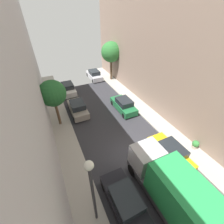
{
  "coord_description": "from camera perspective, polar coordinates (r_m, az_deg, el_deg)",
  "views": [
    {
      "loc": [
        -5.29,
        -6.79,
        10.94
      ],
      "look_at": [
        0.86,
        6.2,
        0.5
      ],
      "focal_mm": 23.74,
      "sensor_mm": 36.0,
      "label": 1
    }
  ],
  "objects": [
    {
      "name": "ground",
      "position": [
        13.92,
        8.07,
        -16.35
      ],
      "size": [
        32.0,
        32.0,
        0.0
      ],
      "primitive_type": "plane",
      "color": "#2D2D33"
    },
    {
      "name": "sidewalk_left",
      "position": [
        12.82,
        -13.01,
        -23.52
      ],
      "size": [
        2.0,
        44.0,
        0.15
      ],
      "primitive_type": "cube",
      "color": "#A8A399",
      "rests_on": "ground"
    },
    {
      "name": "sidewalk_right",
      "position": [
        16.43,
        23.21,
        -9.11
      ],
      "size": [
        2.0,
        44.0,
        0.15
      ],
      "primitive_type": "cube",
      "color": "#A8A399",
      "rests_on": "ground"
    },
    {
      "name": "parked_car_left_1",
      "position": [
        11.13,
        4.92,
        -31.01
      ],
      "size": [
        1.78,
        4.2,
        1.57
      ],
      "color": "black",
      "rests_on": "ground"
    },
    {
      "name": "parked_car_left_2",
      "position": [
        18.56,
        -13.08,
        1.54
      ],
      "size": [
        1.78,
        4.2,
        1.57
      ],
      "color": "gray",
      "rests_on": "ground"
    },
    {
      "name": "parked_car_left_3",
      "position": [
        23.51,
        -16.63,
        8.68
      ],
      "size": [
        1.78,
        4.2,
        1.57
      ],
      "color": "white",
      "rests_on": "ground"
    },
    {
      "name": "parked_car_right_2",
      "position": [
        14.0,
        21.51,
        -14.36
      ],
      "size": [
        1.78,
        4.2,
        1.57
      ],
      "color": "gold",
      "rests_on": "ground"
    },
    {
      "name": "parked_car_right_3",
      "position": [
        18.7,
        4.47,
        2.74
      ],
      "size": [
        1.78,
        4.2,
        1.57
      ],
      "color": "#1E6638",
      "rests_on": "ground"
    },
    {
      "name": "parked_car_right_4",
      "position": [
        27.57,
        -6.85,
        13.99
      ],
      "size": [
        1.78,
        4.2,
        1.57
      ],
      "color": "silver",
      "rests_on": "ground"
    },
    {
      "name": "delivery_truck",
      "position": [
        10.88,
        22.07,
        -25.7
      ],
      "size": [
        2.26,
        6.6,
        3.38
      ],
      "color": "#4C4C51",
      "rests_on": "ground"
    },
    {
      "name": "street_tree_1",
      "position": [
        25.69,
        -0.38,
        22.03
      ],
      "size": [
        3.19,
        3.19,
        6.22
      ],
      "color": "brown",
      "rests_on": "sidewalk_right"
    },
    {
      "name": "street_tree_2",
      "position": [
        15.61,
        -21.92,
        6.59
      ],
      "size": [
        2.63,
        2.63,
        5.13
      ],
      "color": "brown",
      "rests_on": "sidewalk_left"
    },
    {
      "name": "potted_plant_1",
      "position": [
        15.81,
        29.47,
        -10.77
      ],
      "size": [
        0.61,
        0.61,
        0.85
      ],
      "color": "#B2A899",
      "rests_on": "sidewalk_right"
    },
    {
      "name": "lamp_post",
      "position": [
        8.03,
        -7.7,
        -26.67
      ],
      "size": [
        0.44,
        0.44,
        5.64
      ],
      "color": "#333338",
      "rests_on": "sidewalk_left"
    }
  ]
}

